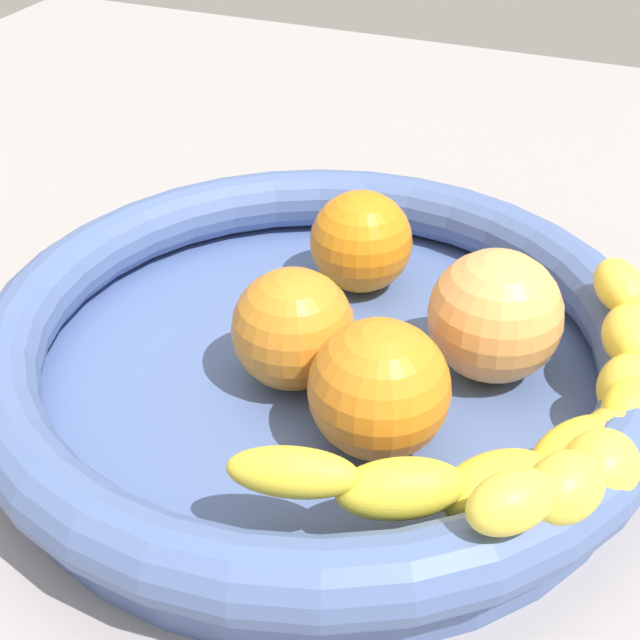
{
  "coord_description": "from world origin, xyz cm",
  "views": [
    {
      "loc": [
        -14.91,
        36.14,
        34.73
      ],
      "look_at": [
        0.0,
        0.0,
        7.83
      ],
      "focal_mm": 51.96,
      "sensor_mm": 36.0,
      "label": 1
    }
  ],
  "objects_px": {
    "orange_mid_right": "(379,389)",
    "orange_mid_left": "(293,329)",
    "fruit_bowl": "(320,351)",
    "peach_blush": "(495,316)",
    "banana_draped_right": "(527,443)",
    "banana_draped_left": "(605,416)",
    "orange_front": "(361,242)"
  },
  "relations": [
    {
      "from": "orange_mid_right",
      "to": "orange_mid_left",
      "type": "bearing_deg",
      "value": -28.65
    },
    {
      "from": "fruit_bowl",
      "to": "banana_draped_left",
      "type": "xyz_separation_m",
      "value": [
        -0.15,
        0.02,
        0.02
      ]
    },
    {
      "from": "banana_draped_left",
      "to": "orange_front",
      "type": "xyz_separation_m",
      "value": [
        0.16,
        -0.11,
        -0.0
      ]
    },
    {
      "from": "banana_draped_right",
      "to": "peach_blush",
      "type": "distance_m",
      "value": 0.09
    },
    {
      "from": "fruit_bowl",
      "to": "banana_draped_right",
      "type": "relative_size",
      "value": 1.76
    },
    {
      "from": "banana_draped_left",
      "to": "orange_front",
      "type": "bearing_deg",
      "value": -34.76
    },
    {
      "from": "banana_draped_left",
      "to": "orange_mid_right",
      "type": "relative_size",
      "value": 3.24
    },
    {
      "from": "orange_front",
      "to": "banana_draped_right",
      "type": "bearing_deg",
      "value": 133.28
    },
    {
      "from": "orange_front",
      "to": "orange_mid_left",
      "type": "distance_m",
      "value": 0.1
    },
    {
      "from": "orange_mid_left",
      "to": "orange_mid_right",
      "type": "bearing_deg",
      "value": 151.35
    },
    {
      "from": "banana_draped_left",
      "to": "orange_mid_left",
      "type": "distance_m",
      "value": 0.16
    },
    {
      "from": "orange_mid_left",
      "to": "banana_draped_left",
      "type": "bearing_deg",
      "value": 176.52
    },
    {
      "from": "fruit_bowl",
      "to": "banana_draped_right",
      "type": "distance_m",
      "value": 0.13
    },
    {
      "from": "fruit_bowl",
      "to": "banana_draped_left",
      "type": "bearing_deg",
      "value": 170.75
    },
    {
      "from": "orange_mid_right",
      "to": "fruit_bowl",
      "type": "bearing_deg",
      "value": -43.4
    },
    {
      "from": "orange_front",
      "to": "peach_blush",
      "type": "height_order",
      "value": "peach_blush"
    },
    {
      "from": "banana_draped_right",
      "to": "peach_blush",
      "type": "height_order",
      "value": "peach_blush"
    },
    {
      "from": "banana_draped_left",
      "to": "banana_draped_right",
      "type": "distance_m",
      "value": 0.04
    },
    {
      "from": "banana_draped_left",
      "to": "orange_front",
      "type": "distance_m",
      "value": 0.19
    },
    {
      "from": "orange_mid_left",
      "to": "peach_blush",
      "type": "height_order",
      "value": "peach_blush"
    },
    {
      "from": "peach_blush",
      "to": "orange_front",
      "type": "bearing_deg",
      "value": -29.8
    },
    {
      "from": "orange_mid_right",
      "to": "peach_blush",
      "type": "height_order",
      "value": "peach_blush"
    },
    {
      "from": "orange_mid_left",
      "to": "orange_front",
      "type": "bearing_deg",
      "value": -90.09
    },
    {
      "from": "banana_draped_right",
      "to": "orange_front",
      "type": "height_order",
      "value": "orange_front"
    },
    {
      "from": "fruit_bowl",
      "to": "peach_blush",
      "type": "height_order",
      "value": "peach_blush"
    },
    {
      "from": "banana_draped_left",
      "to": "orange_mid_left",
      "type": "xyz_separation_m",
      "value": [
        0.16,
        -0.01,
        -0.0
      ]
    },
    {
      "from": "banana_draped_left",
      "to": "fruit_bowl",
      "type": "bearing_deg",
      "value": -9.25
    },
    {
      "from": "fruit_bowl",
      "to": "peach_blush",
      "type": "bearing_deg",
      "value": -159.54
    },
    {
      "from": "banana_draped_left",
      "to": "orange_front",
      "type": "height_order",
      "value": "same"
    },
    {
      "from": "fruit_bowl",
      "to": "peach_blush",
      "type": "distance_m",
      "value": 0.09
    },
    {
      "from": "peach_blush",
      "to": "banana_draped_left",
      "type": "bearing_deg",
      "value": 138.96
    },
    {
      "from": "orange_mid_left",
      "to": "orange_mid_right",
      "type": "height_order",
      "value": "orange_mid_right"
    }
  ]
}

